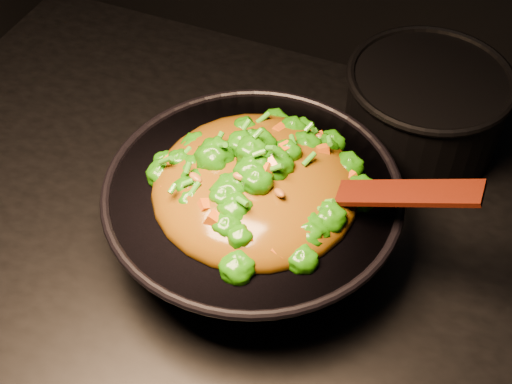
% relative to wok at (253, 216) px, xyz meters
% --- Properties ---
extents(wok, '(0.35, 0.35, 0.10)m').
position_rel_wok_xyz_m(wok, '(0.00, 0.00, 0.00)').
color(wok, black).
rests_on(wok, stovetop).
extents(stir_fry, '(0.31, 0.31, 0.09)m').
position_rel_wok_xyz_m(stir_fry, '(0.00, 0.00, 0.09)').
color(stir_fry, '#1F6B07').
rests_on(stir_fry, wok).
extents(spatula, '(0.23, 0.04, 0.10)m').
position_rel_wok_xyz_m(spatula, '(0.14, 0.01, 0.09)').
color(spatula, '#311605').
rests_on(spatula, wok).
extents(back_pot, '(0.29, 0.29, 0.13)m').
position_rel_wok_xyz_m(back_pot, '(0.15, 0.26, 0.01)').
color(back_pot, black).
rests_on(back_pot, stovetop).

